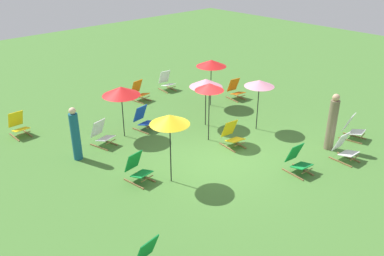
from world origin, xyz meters
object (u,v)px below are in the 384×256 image
at_px(deckchair_9, 166,82).
at_px(umbrella_5, 121,91).
at_px(umbrella_0, 259,83).
at_px(person_0, 75,135).
at_px(deckchair_6, 139,92).
at_px(umbrella_3, 211,63).
at_px(person_1, 332,123).
at_px(deckchair_1, 232,135).
at_px(deckchair_4, 344,149).
at_px(deckchair_8, 298,160).
at_px(deckchair_10, 18,125).
at_px(umbrella_2, 206,83).
at_px(umbrella_4, 209,87).
at_px(deckchair_11, 143,119).
at_px(deckchair_0, 236,90).
at_px(deckchair_7, 102,134).
at_px(deckchair_5, 138,169).
at_px(deckchair_3, 352,128).
at_px(umbrella_1, 170,120).

relative_size(deckchair_9, umbrella_5, 0.48).
bearing_deg(umbrella_0, person_0, 157.23).
relative_size(deckchair_6, umbrella_3, 0.46).
xyz_separation_m(umbrella_0, umbrella_5, (-3.64, 2.64, -0.06)).
relative_size(umbrella_0, person_1, 0.97).
relative_size(deckchair_1, deckchair_4, 1.00).
bearing_deg(deckchair_9, umbrella_3, -80.80).
bearing_deg(person_1, deckchair_6, 25.65).
relative_size(umbrella_3, umbrella_5, 1.05).
distance_m(deckchair_8, deckchair_10, 9.00).
xyz_separation_m(deckchair_9, deckchair_10, (-6.44, -0.09, 0.00)).
bearing_deg(person_0, deckchair_9, -69.59).
relative_size(umbrella_2, umbrella_4, 0.87).
bearing_deg(umbrella_5, umbrella_2, -24.83).
height_order(deckchair_10, umbrella_0, umbrella_0).
bearing_deg(deckchair_11, deckchair_8, -83.32).
height_order(deckchair_0, deckchair_10, same).
bearing_deg(person_1, person_0, 63.52).
relative_size(deckchair_9, umbrella_2, 0.49).
bearing_deg(umbrella_4, deckchair_1, -72.89).
bearing_deg(deckchair_11, deckchair_0, -11.27).
bearing_deg(deckchair_7, deckchair_5, -112.89).
height_order(deckchair_11, umbrella_0, umbrella_0).
bearing_deg(umbrella_4, umbrella_2, 50.14).
distance_m(deckchair_6, deckchair_7, 3.97).
bearing_deg(umbrella_4, deckchair_3, -41.85).
relative_size(deckchair_3, deckchair_4, 1.00).
relative_size(deckchair_5, umbrella_1, 0.42).
xyz_separation_m(deckchair_11, umbrella_2, (1.79, -1.20, 1.18)).
bearing_deg(deckchair_9, person_1, -81.78).
distance_m(deckchair_0, deckchair_11, 4.52).
xyz_separation_m(deckchair_1, umbrella_0, (1.55, 0.26, 1.28)).
distance_m(deckchair_1, deckchair_7, 4.11).
bearing_deg(umbrella_1, deckchair_5, 134.65).
distance_m(deckchair_7, umbrella_0, 5.36).
bearing_deg(deckchair_0, deckchair_9, 125.09).
bearing_deg(umbrella_4, deckchair_6, 83.65).
height_order(deckchair_10, umbrella_4, umbrella_4).
xyz_separation_m(umbrella_0, umbrella_2, (-1.04, 1.44, -0.10)).
relative_size(deckchair_10, umbrella_0, 0.47).
height_order(deckchair_0, umbrella_0, umbrella_0).
height_order(deckchair_0, deckchair_8, same).
bearing_deg(deckchair_5, deckchair_8, -44.74).
distance_m(deckchair_1, deckchair_3, 4.00).
bearing_deg(person_0, deckchair_8, -145.59).
height_order(deckchair_7, deckchair_9, same).
relative_size(deckchair_6, umbrella_5, 0.48).
height_order(deckchair_4, umbrella_2, umbrella_2).
distance_m(deckchair_0, deckchair_8, 5.88).
bearing_deg(deckchair_3, umbrella_0, 113.34).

